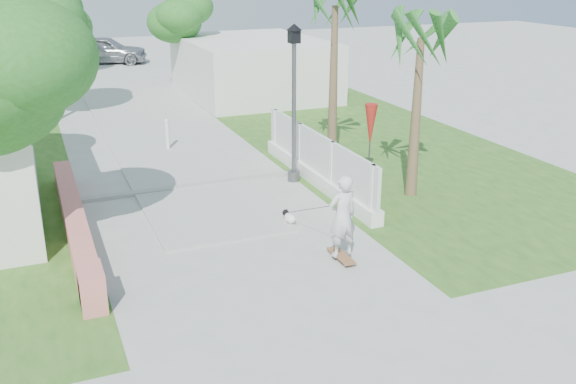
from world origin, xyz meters
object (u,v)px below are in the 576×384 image
dog (289,217)px  parked_car (105,50)px  street_lamp (294,98)px  patio_umbrella (371,126)px  bollard (167,134)px  skateboarder (338,216)px

dog → parked_car: size_ratio=0.11×
street_lamp → dog: 3.99m
patio_umbrella → dog: bearing=-148.5°
street_lamp → parked_car: (-2.17, 24.98, -1.57)m
street_lamp → bollard: 5.56m
bollard → dog: bollard is taller
bollard → dog: 7.64m
street_lamp → skateboarder: size_ratio=1.56×
street_lamp → bollard: bearing=121.0°
street_lamp → bollard: size_ratio=4.07×
bollard → parked_car: bearing=88.5°
street_lamp → parked_car: street_lamp is taller
bollard → skateboarder: skateboarder is taller
skateboarder → dog: size_ratio=5.39×
bollard → patio_umbrella: (4.60, -5.50, 1.10)m
skateboarder → parked_car: size_ratio=0.57×
skateboarder → parked_car: 30.08m
street_lamp → dog: (-1.38, -3.01, -2.23)m
street_lamp → patio_umbrella: (1.90, -1.00, -0.74)m
street_lamp → skateboarder: 5.41m
patio_umbrella → bollard: bearing=129.9°
street_lamp → patio_umbrella: bearing=-27.8°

